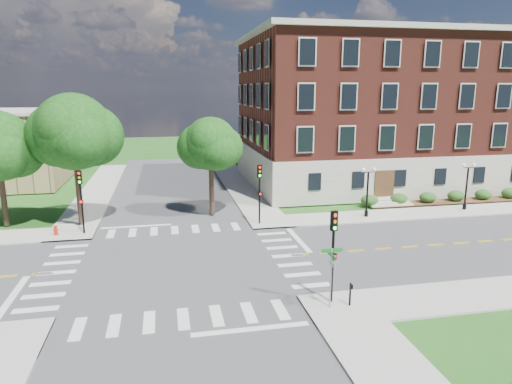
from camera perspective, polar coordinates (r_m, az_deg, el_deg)
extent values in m
plane|color=#204F16|center=(29.52, -9.71, -8.86)|extent=(160.00, 160.00, 0.00)
cube|color=#3D3D3F|center=(29.52, -9.71, -8.85)|extent=(90.00, 12.00, 0.01)
cube|color=#3D3D3F|center=(29.52, -9.71, -8.85)|extent=(12.00, 90.00, 0.01)
cube|color=#9E9B93|center=(43.71, 21.61, -2.37)|extent=(34.00, 3.50, 0.12)
cube|color=#9E9B93|center=(52.26, -2.08, 0.90)|extent=(3.50, 34.00, 0.12)
cube|color=#9E9B93|center=(52.10, -19.14, 0.16)|extent=(3.50, 34.00, 0.12)
cube|color=silver|center=(33.65, 5.33, -5.99)|extent=(0.40, 5.50, 0.00)
cube|color=#A29F8F|center=(55.89, 14.78, 3.51)|extent=(30.00, 20.00, 4.20)
cube|color=maroon|center=(55.23, 15.26, 11.73)|extent=(29.55, 19.70, 11.80)
cube|color=#A29F8F|center=(55.51, 15.64, 18.08)|extent=(30.60, 20.60, 0.50)
cube|color=#472D19|center=(45.36, 15.74, 0.87)|extent=(2.00, 0.10, 2.80)
cylinder|color=black|center=(41.30, -28.95, -1.23)|extent=(0.44, 0.44, 3.64)
cylinder|color=black|center=(38.97, -21.21, -0.63)|extent=(0.44, 0.44, 4.45)
sphere|color=#0F3710|center=(38.18, -21.84, 7.00)|extent=(5.97, 5.97, 5.97)
cylinder|color=black|center=(39.50, -5.56, -0.05)|extent=(0.44, 0.44, 3.91)
sphere|color=#0F3710|center=(38.79, -5.69, 6.03)|extent=(4.52, 4.52, 4.52)
cylinder|color=black|center=(23.65, 9.51, -9.17)|extent=(0.14, 0.14, 3.80)
cube|color=black|center=(22.87, 9.73, -3.58)|extent=(0.38, 0.33, 1.00)
cylinder|color=red|center=(22.66, 9.88, -2.87)|extent=(0.19, 0.12, 0.18)
cylinder|color=orange|center=(22.75, 9.85, -3.67)|extent=(0.19, 0.12, 0.18)
cylinder|color=#19E533|center=(22.85, 9.82, -4.47)|extent=(0.19, 0.12, 0.18)
cube|color=black|center=(23.28, 9.72, -7.96)|extent=(0.32, 0.23, 0.30)
cylinder|color=black|center=(36.63, 0.44, -1.09)|extent=(0.14, 0.14, 3.80)
cube|color=black|center=(36.13, 0.44, 2.61)|extent=(0.38, 0.32, 1.00)
cylinder|color=red|center=(35.95, 0.49, 3.09)|extent=(0.19, 0.11, 0.18)
cylinder|color=orange|center=(36.00, 0.49, 2.57)|extent=(0.19, 0.11, 0.18)
cylinder|color=#19E533|center=(36.06, 0.49, 2.06)|extent=(0.19, 0.11, 0.18)
cube|color=black|center=(36.32, 0.50, -0.24)|extent=(0.32, 0.22, 0.30)
cylinder|color=black|center=(36.55, -20.90, -1.98)|extent=(0.14, 0.14, 3.80)
cube|color=black|center=(36.05, -21.20, 1.72)|extent=(0.34, 0.25, 1.00)
cylinder|color=red|center=(35.87, -21.27, 2.20)|extent=(0.18, 0.07, 0.18)
cylinder|color=orange|center=(35.92, -21.23, 1.68)|extent=(0.18, 0.07, 0.18)
cylinder|color=#19E533|center=(35.98, -21.19, 1.16)|extent=(0.18, 0.07, 0.18)
cube|color=black|center=(36.24, -21.02, -1.13)|extent=(0.31, 0.15, 0.30)
cylinder|color=black|center=(40.21, 13.61, -2.62)|extent=(0.32, 0.32, 0.50)
cylinder|color=black|center=(39.81, 13.73, -0.33)|extent=(0.16, 0.16, 3.80)
cube|color=black|center=(39.43, 13.88, 2.43)|extent=(1.00, 0.06, 0.06)
sphere|color=white|center=(39.19, 13.23, 2.70)|extent=(0.36, 0.36, 0.36)
sphere|color=white|center=(39.61, 14.55, 2.73)|extent=(0.36, 0.36, 0.36)
cylinder|color=black|center=(45.44, 24.60, -1.68)|extent=(0.32, 0.32, 0.50)
cylinder|color=black|center=(45.09, 24.80, 0.35)|extent=(0.16, 0.16, 3.80)
cube|color=black|center=(44.75, 25.03, 2.79)|extent=(1.00, 0.06, 0.06)
sphere|color=white|center=(44.43, 24.53, 3.04)|extent=(0.36, 0.36, 0.36)
sphere|color=white|center=(45.02, 25.56, 3.05)|extent=(0.36, 0.36, 0.36)
cylinder|color=gray|center=(23.15, 9.34, -10.60)|extent=(0.07, 0.07, 3.10)
cube|color=#0D6822|center=(22.62, 9.47, -7.22)|extent=(1.10, 0.03, 0.20)
cube|color=#0D6822|center=(22.71, 9.45, -7.81)|extent=(0.03, 1.10, 0.20)
cube|color=silver|center=(22.89, 9.53, -8.86)|extent=(0.03, 0.75, 0.25)
cylinder|color=black|center=(23.91, 11.68, -12.41)|extent=(0.10, 0.10, 1.20)
cube|color=black|center=(23.63, 11.85, -11.54)|extent=(0.14, 0.08, 0.22)
cylinder|color=red|center=(37.35, -23.70, -4.87)|extent=(0.32, 0.32, 0.10)
cylinder|color=red|center=(37.28, -23.73, -4.50)|extent=(0.22, 0.22, 0.60)
sphere|color=red|center=(37.19, -23.78, -4.01)|extent=(0.24, 0.24, 0.24)
cylinder|color=red|center=(37.26, -23.74, -4.38)|extent=(0.35, 0.12, 0.12)
cylinder|color=red|center=(37.26, -23.74, -4.38)|extent=(0.12, 0.35, 0.12)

